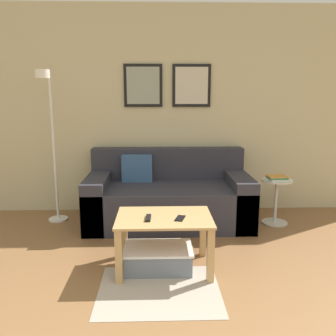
{
  "coord_description": "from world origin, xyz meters",
  "views": [
    {
      "loc": [
        -0.32,
        -0.99,
        1.47
      ],
      "look_at": [
        -0.22,
        2.02,
        0.85
      ],
      "focal_mm": 38.0,
      "sensor_mm": 36.0,
      "label": 1
    }
  ],
  "objects_px": {
    "remote_control": "(148,218)",
    "floor_lamp": "(50,133)",
    "cell_phone": "(180,218)",
    "side_table": "(276,197)",
    "book_stack": "(278,178)",
    "coffee_table": "(164,228)",
    "couch": "(168,197)",
    "storage_bin": "(158,258)"
  },
  "relations": [
    {
      "from": "floor_lamp",
      "to": "remote_control",
      "type": "distance_m",
      "value": 1.75
    },
    {
      "from": "couch",
      "to": "coffee_table",
      "type": "relative_size",
      "value": 2.32
    },
    {
      "from": "storage_bin",
      "to": "floor_lamp",
      "type": "xyz_separation_m",
      "value": [
        -1.2,
        1.17,
        0.96
      ]
    },
    {
      "from": "remote_control",
      "to": "book_stack",
      "type": "bearing_deg",
      "value": 39.45
    },
    {
      "from": "floor_lamp",
      "to": "remote_control",
      "type": "height_order",
      "value": "floor_lamp"
    },
    {
      "from": "coffee_table",
      "to": "floor_lamp",
      "type": "distance_m",
      "value": 1.84
    },
    {
      "from": "book_stack",
      "to": "cell_phone",
      "type": "relative_size",
      "value": 1.85
    },
    {
      "from": "book_stack",
      "to": "remote_control",
      "type": "relative_size",
      "value": 1.73
    },
    {
      "from": "couch",
      "to": "coffee_table",
      "type": "xyz_separation_m",
      "value": [
        -0.07,
        -1.18,
        0.07
      ]
    },
    {
      "from": "storage_bin",
      "to": "remote_control",
      "type": "bearing_deg",
      "value": -150.6
    },
    {
      "from": "remote_control",
      "to": "side_table",
      "type": "bearing_deg",
      "value": 39.78
    },
    {
      "from": "coffee_table",
      "to": "couch",
      "type": "bearing_deg",
      "value": 86.56
    },
    {
      "from": "couch",
      "to": "cell_phone",
      "type": "relative_size",
      "value": 13.31
    },
    {
      "from": "couch",
      "to": "floor_lamp",
      "type": "relative_size",
      "value": 1.07
    },
    {
      "from": "coffee_table",
      "to": "side_table",
      "type": "height_order",
      "value": "side_table"
    },
    {
      "from": "couch",
      "to": "remote_control",
      "type": "bearing_deg",
      "value": -99.28
    },
    {
      "from": "cell_phone",
      "to": "coffee_table",
      "type": "bearing_deg",
      "value": 172.55
    },
    {
      "from": "remote_control",
      "to": "couch",
      "type": "bearing_deg",
      "value": 82.52
    },
    {
      "from": "floor_lamp",
      "to": "side_table",
      "type": "relative_size",
      "value": 3.31
    },
    {
      "from": "storage_bin",
      "to": "cell_phone",
      "type": "height_order",
      "value": "cell_phone"
    },
    {
      "from": "book_stack",
      "to": "couch",
      "type": "bearing_deg",
      "value": 174.55
    },
    {
      "from": "couch",
      "to": "side_table",
      "type": "bearing_deg",
      "value": -4.84
    },
    {
      "from": "book_stack",
      "to": "floor_lamp",
      "type": "bearing_deg",
      "value": 177.85
    },
    {
      "from": "side_table",
      "to": "coffee_table",
      "type": "bearing_deg",
      "value": -140.89
    },
    {
      "from": "floor_lamp",
      "to": "side_table",
      "type": "height_order",
      "value": "floor_lamp"
    },
    {
      "from": "couch",
      "to": "book_stack",
      "type": "relative_size",
      "value": 7.18
    },
    {
      "from": "couch",
      "to": "remote_control",
      "type": "relative_size",
      "value": 12.42
    },
    {
      "from": "coffee_table",
      "to": "remote_control",
      "type": "distance_m",
      "value": 0.18
    },
    {
      "from": "floor_lamp",
      "to": "remote_control",
      "type": "relative_size",
      "value": 11.56
    },
    {
      "from": "couch",
      "to": "storage_bin",
      "type": "bearing_deg",
      "value": -95.93
    },
    {
      "from": "remote_control",
      "to": "floor_lamp",
      "type": "bearing_deg",
      "value": 134.45
    },
    {
      "from": "couch",
      "to": "side_table",
      "type": "height_order",
      "value": "couch"
    },
    {
      "from": "floor_lamp",
      "to": "cell_phone",
      "type": "relative_size",
      "value": 12.39
    },
    {
      "from": "storage_bin",
      "to": "book_stack",
      "type": "xyz_separation_m",
      "value": [
        1.37,
        1.07,
        0.45
      ]
    },
    {
      "from": "cell_phone",
      "to": "side_table",
      "type": "bearing_deg",
      "value": 60.61
    },
    {
      "from": "coffee_table",
      "to": "cell_phone",
      "type": "height_order",
      "value": "cell_phone"
    },
    {
      "from": "remote_control",
      "to": "cell_phone",
      "type": "bearing_deg",
      "value": 1.9
    },
    {
      "from": "couch",
      "to": "book_stack",
      "type": "bearing_deg",
      "value": -5.45
    },
    {
      "from": "storage_bin",
      "to": "remote_control",
      "type": "height_order",
      "value": "remote_control"
    },
    {
      "from": "book_stack",
      "to": "cell_phone",
      "type": "bearing_deg",
      "value": -136.71
    },
    {
      "from": "coffee_table",
      "to": "book_stack",
      "type": "relative_size",
      "value": 3.09
    },
    {
      "from": "floor_lamp",
      "to": "side_table",
      "type": "distance_m",
      "value": 2.67
    }
  ]
}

